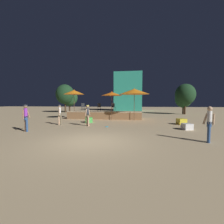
% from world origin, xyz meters
% --- Properties ---
extents(ground_plane, '(120.00, 120.00, 0.00)m').
position_xyz_m(ground_plane, '(0.00, 0.00, 0.00)').
color(ground_plane, tan).
extents(wooden_deck, '(8.18, 2.39, 0.84)m').
position_xyz_m(wooden_deck, '(-1.27, 10.15, 0.38)').
color(wooden_deck, olive).
rests_on(wooden_deck, ground).
extents(patio_umbrella_0, '(2.98, 2.98, 3.27)m').
position_xyz_m(patio_umbrella_0, '(2.03, 8.68, 2.92)').
color(patio_umbrella_0, brown).
rests_on(patio_umbrella_0, ground).
extents(patio_umbrella_1, '(2.26, 2.26, 3.26)m').
position_xyz_m(patio_umbrella_1, '(-4.52, 9.12, 2.94)').
color(patio_umbrella_1, brown).
rests_on(patio_umbrella_1, ground).
extents(patio_umbrella_2, '(2.12, 2.12, 2.98)m').
position_xyz_m(patio_umbrella_2, '(-0.28, 8.78, 2.71)').
color(patio_umbrella_2, brown).
rests_on(patio_umbrella_2, ground).
extents(cube_seat_0, '(0.76, 0.76, 0.49)m').
position_xyz_m(cube_seat_0, '(5.88, 6.28, 0.24)').
color(cube_seat_0, yellow).
rests_on(cube_seat_0, ground).
extents(cube_seat_1, '(0.78, 0.78, 0.48)m').
position_xyz_m(cube_seat_1, '(-2.03, 6.39, 0.24)').
color(cube_seat_1, '#4CC651').
rests_on(cube_seat_1, ground).
extents(cube_seat_2, '(0.69, 0.69, 0.41)m').
position_xyz_m(cube_seat_2, '(5.50, 3.84, 0.21)').
color(cube_seat_2, white).
rests_on(cube_seat_2, ground).
extents(person_0, '(0.28, 0.49, 1.62)m').
position_xyz_m(person_0, '(-3.95, 4.70, 0.90)').
color(person_0, tan).
rests_on(person_0, ground).
extents(person_1, '(0.45, 0.29, 1.63)m').
position_xyz_m(person_1, '(5.32, 0.56, 0.86)').
color(person_1, '#2D4C7F').
rests_on(person_1, ground).
extents(person_2, '(0.28, 0.47, 1.66)m').
position_xyz_m(person_2, '(-4.61, 1.70, 0.93)').
color(person_2, '#2D4C7F').
rests_on(person_2, ground).
extents(person_3, '(0.33, 0.46, 1.62)m').
position_xyz_m(person_3, '(-1.51, 4.39, 0.89)').
color(person_3, tan).
rests_on(person_3, ground).
extents(bistro_chair_0, '(0.41, 0.42, 0.90)m').
position_xyz_m(bistro_chair_0, '(-1.94, 10.14, 1.39)').
color(bistro_chair_0, '#2D3338').
rests_on(bistro_chair_0, wooden_deck).
extents(bistro_chair_1, '(0.44, 0.44, 0.90)m').
position_xyz_m(bistro_chair_1, '(-0.34, 10.60, 1.39)').
color(bistro_chair_1, '#47474C').
rests_on(bistro_chair_1, wooden_deck).
extents(bistro_chair_2, '(0.41, 0.41, 0.90)m').
position_xyz_m(bistro_chair_2, '(-3.84, 10.09, 1.39)').
color(bistro_chair_2, '#2D3338').
rests_on(bistro_chair_2, wooden_deck).
extents(frisbee_disc, '(0.24, 0.24, 0.03)m').
position_xyz_m(frisbee_disc, '(0.02, 4.17, 0.02)').
color(frisbee_disc, '#33B2D8').
rests_on(frisbee_disc, ground).
extents(background_tree_0, '(2.95, 2.95, 4.69)m').
position_xyz_m(background_tree_0, '(9.79, 17.74, 3.05)').
color(background_tree_0, '#3D2B1C').
rests_on(background_tree_0, ground).
extents(background_tree_1, '(3.07, 3.07, 4.52)m').
position_xyz_m(background_tree_1, '(-10.29, 20.83, 2.83)').
color(background_tree_1, '#3D2B1C').
rests_on(background_tree_1, ground).
extents(background_tree_2, '(2.50, 2.50, 3.77)m').
position_xyz_m(background_tree_2, '(9.72, 18.27, 2.39)').
color(background_tree_2, '#3D2B1C').
rests_on(background_tree_2, ground).
extents(background_tree_3, '(3.34, 3.34, 5.20)m').
position_xyz_m(background_tree_3, '(-10.68, 19.81, 3.35)').
color(background_tree_3, '#3D2B1C').
rests_on(background_tree_3, ground).
extents(distant_building, '(6.10, 4.63, 8.54)m').
position_xyz_m(distant_building, '(0.69, 28.11, 4.27)').
color(distant_building, teal).
rests_on(distant_building, ground).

